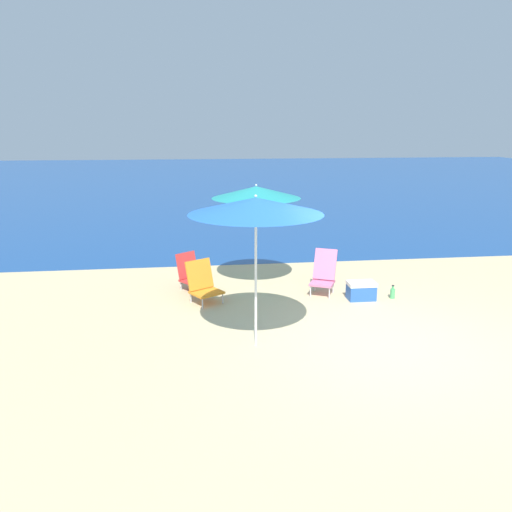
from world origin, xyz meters
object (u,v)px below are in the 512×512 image
(beach_chair_red, at_px, (191,273))
(beach_chair_orange, at_px, (203,283))
(cooler_box, at_px, (361,291))
(beach_chair_pink, at_px, (324,273))
(beach_umbrella_blue, at_px, (256,206))
(water_bottle, at_px, (393,293))
(beach_umbrella_teal, at_px, (256,192))

(beach_chair_red, height_order, beach_chair_orange, beach_chair_orange)
(cooler_box, bearing_deg, beach_chair_pink, 142.87)
(beach_umbrella_blue, relative_size, beach_chair_pink, 2.66)
(beach_umbrella_blue, height_order, water_bottle, beach_umbrella_blue)
(cooler_box, bearing_deg, beach_umbrella_teal, 153.05)
(beach_chair_pink, bearing_deg, beach_chair_red, -166.03)
(water_bottle, relative_size, cooler_box, 0.50)
(water_bottle, xyz_separation_m, cooler_box, (-0.60, 0.02, 0.07))
(beach_umbrella_teal, height_order, water_bottle, beach_umbrella_teal)
(water_bottle, bearing_deg, beach_chair_red, 164.68)
(beach_chair_pink, height_order, water_bottle, beach_chair_pink)
(beach_chair_orange, distance_m, beach_chair_pink, 2.31)
(beach_umbrella_teal, height_order, beach_chair_orange, beach_umbrella_teal)
(cooler_box, bearing_deg, beach_chair_orange, 175.00)
(beach_chair_orange, height_order, water_bottle, beach_chair_orange)
(beach_umbrella_teal, bearing_deg, water_bottle, -21.26)
(beach_umbrella_teal, bearing_deg, beach_umbrella_blue, -97.27)
(beach_umbrella_teal, relative_size, cooler_box, 4.02)
(beach_chair_orange, relative_size, beach_chair_pink, 0.91)
(cooler_box, bearing_deg, water_bottle, -1.44)
(beach_umbrella_blue, bearing_deg, beach_chair_pink, 54.40)
(beach_chair_pink, bearing_deg, beach_umbrella_blue, -99.30)
(beach_chair_orange, relative_size, water_bottle, 2.97)
(beach_chair_red, bearing_deg, cooler_box, -55.85)
(beach_umbrella_teal, bearing_deg, beach_chair_orange, -147.36)
(beach_chair_orange, bearing_deg, beach_chair_red, 73.86)
(beach_umbrella_blue, distance_m, beach_chair_pink, 3.18)
(water_bottle, height_order, cooler_box, cooler_box)
(beach_umbrella_teal, distance_m, beach_chair_pink, 2.00)
(beach_chair_pink, bearing_deg, beach_chair_orange, -148.75)
(beach_umbrella_teal, height_order, beach_umbrella_blue, beach_umbrella_blue)
(beach_chair_red, xyz_separation_m, beach_chair_orange, (0.21, -0.75, 0.03))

